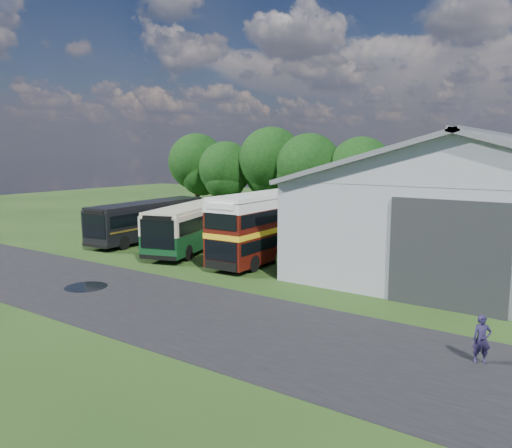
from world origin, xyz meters
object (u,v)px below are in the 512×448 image
Objects in this scene: storage_shed at (498,198)px; bus_green_single at (197,225)px; visitor_a at (482,340)px; bus_dark_single at (148,220)px; bus_maroon_double at (268,226)px.

bus_green_single is at bearing -158.22° from storage_shed.
bus_green_single is at bearing 129.88° from visitor_a.
bus_green_single is 1.06× the size of bus_dark_single.
bus_maroon_double is (6.41, -0.24, 0.47)m from bus_green_single.
storage_shed is at bearing 4.81° from bus_green_single.
bus_dark_single is 28.67m from visitor_a.
bus_maroon_double is at bearing -148.01° from storage_shed.
bus_dark_single is (-24.29, -7.23, -2.51)m from storage_shed.
bus_maroon_double is at bearing -19.07° from bus_green_single.
storage_shed reaches higher than bus_green_single.
visitor_a is (21.38, -9.79, -0.91)m from bus_green_single.
bus_dark_single reaches higher than visitor_a.
storage_shed reaches higher than visitor_a.
bus_maroon_double is at bearing -7.37° from bus_dark_single.
storage_shed is 25.46m from bus_dark_single.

